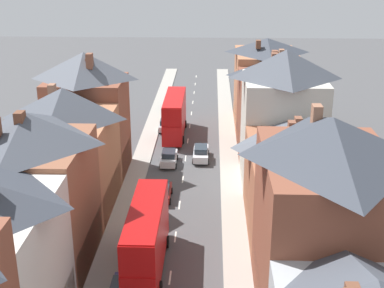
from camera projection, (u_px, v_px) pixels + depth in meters
pavement_left at (138, 171)px, 58.95m from camera, size 2.20×104.00×0.14m
pavement_right at (230, 172)px, 58.60m from camera, size 2.20×104.00×0.14m
centre_line_dashes at (183, 179)px, 56.92m from camera, size 0.14×97.80×0.01m
terrace_row_left at (12, 221)px, 35.43m from camera, size 8.00×52.97×14.69m
terrace_row_right at (301, 177)px, 42.56m from camera, size 8.00×72.66×13.93m
double_decker_bus_lead at (147, 237)px, 40.09m from camera, size 2.74×10.80×5.30m
double_decker_bus_mid_street at (175, 115)px, 69.15m from camera, size 2.74×10.80×5.30m
car_near_silver at (162, 192)px, 52.25m from camera, size 1.90×3.89×1.58m
car_parked_right_a at (166, 125)px, 71.74m from camera, size 1.90×3.84×1.62m
car_mid_black at (172, 104)px, 81.22m from camera, size 1.90×4.29×1.67m
car_mid_white at (169, 157)px, 60.60m from camera, size 1.90×4.21×1.68m
car_parked_right_b at (201, 153)px, 61.94m from camera, size 1.90×4.55×1.70m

